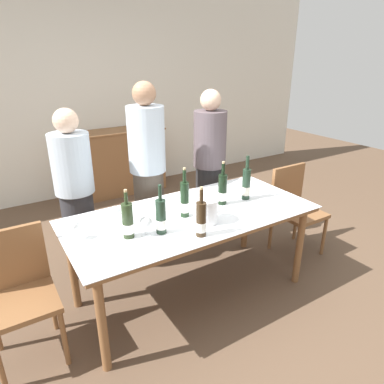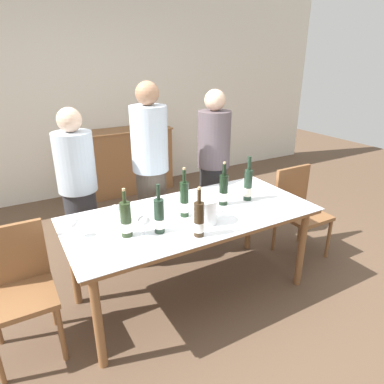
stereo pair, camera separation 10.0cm
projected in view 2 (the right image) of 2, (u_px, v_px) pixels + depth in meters
name	position (u px, v px, depth m)	size (l,w,h in m)	color
ground_plane	(192.00, 292.00, 2.94)	(12.00, 12.00, 0.00)	brown
back_wall	(90.00, 94.00, 4.71)	(8.00, 0.10, 2.80)	silver
sideboard_cabinet	(127.00, 161.00, 4.99)	(1.29, 0.46, 0.92)	brown
dining_table	(192.00, 221.00, 2.69)	(1.94, 0.90, 0.75)	brown
ice_bucket	(205.00, 210.00, 2.49)	(0.19, 0.19, 0.19)	white
wine_bottle_0	(126.00, 220.00, 2.29)	(0.08, 0.08, 0.35)	#28381E
wine_bottle_1	(159.00, 217.00, 2.34)	(0.07, 0.07, 0.36)	#1E3323
wine_bottle_2	(199.00, 220.00, 2.29)	(0.07, 0.07, 0.36)	#332314
wine_bottle_3	(184.00, 200.00, 2.57)	(0.07, 0.07, 0.39)	black
wine_bottle_4	(248.00, 185.00, 2.87)	(0.07, 0.07, 0.38)	#1E3323
wine_bottle_5	(224.00, 190.00, 2.78)	(0.07, 0.07, 0.36)	black
wine_glass_0	(144.00, 222.00, 2.31)	(0.09, 0.09, 0.14)	white
wine_glass_1	(115.00, 210.00, 2.51)	(0.08, 0.08, 0.13)	white
wine_glass_2	(74.00, 224.00, 2.28)	(0.07, 0.07, 0.14)	white
chair_right_end	(298.00, 206.00, 3.40)	(0.42, 0.42, 0.88)	brown
chair_left_end	(18.00, 283.00, 2.24)	(0.42, 0.42, 0.88)	brown
person_host	(79.00, 195.00, 3.00)	(0.33, 0.33, 1.51)	#2D2D33
person_guest_left	(151.00, 176.00, 3.17)	(0.33, 0.33, 1.70)	#51473D
person_guest_right	(213.00, 169.00, 3.52)	(0.33, 0.33, 1.60)	#262628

